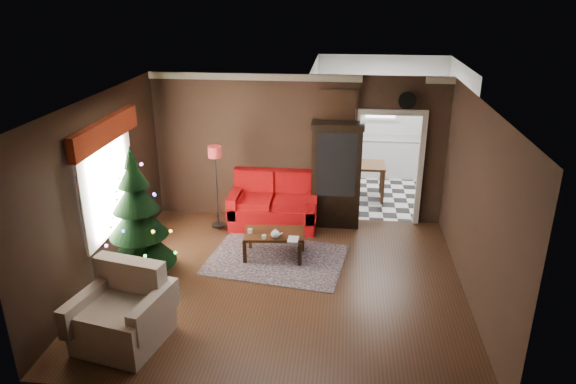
# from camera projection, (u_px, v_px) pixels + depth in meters

# --- Properties ---
(floor) EXTENTS (5.50, 5.50, 0.00)m
(floor) POSITION_uv_depth(u_px,v_px,m) (282.00, 282.00, 8.11)
(floor) COLOR black
(floor) RESTS_ON ground
(ceiling) EXTENTS (5.50, 5.50, 0.00)m
(ceiling) POSITION_uv_depth(u_px,v_px,m) (281.00, 102.00, 7.08)
(ceiling) COLOR white
(ceiling) RESTS_ON ground
(wall_back) EXTENTS (5.50, 0.00, 5.50)m
(wall_back) POSITION_uv_depth(u_px,v_px,m) (297.00, 149.00, 9.91)
(wall_back) COLOR black
(wall_back) RESTS_ON ground
(wall_front) EXTENTS (5.50, 0.00, 5.50)m
(wall_front) POSITION_uv_depth(u_px,v_px,m) (251.00, 292.00, 5.28)
(wall_front) COLOR black
(wall_front) RESTS_ON ground
(wall_left) EXTENTS (0.00, 5.50, 5.50)m
(wall_left) POSITION_uv_depth(u_px,v_px,m) (99.00, 191.00, 7.88)
(wall_left) COLOR black
(wall_left) RESTS_ON ground
(wall_right) EXTENTS (0.00, 5.50, 5.50)m
(wall_right) POSITION_uv_depth(u_px,v_px,m) (477.00, 207.00, 7.31)
(wall_right) COLOR black
(wall_right) RESTS_ON ground
(doorway) EXTENTS (1.10, 0.10, 2.10)m
(doorway) POSITION_uv_depth(u_px,v_px,m) (387.00, 170.00, 9.86)
(doorway) COLOR white
(doorway) RESTS_ON ground
(left_window) EXTENTS (0.05, 1.60, 1.40)m
(left_window) POSITION_uv_depth(u_px,v_px,m) (107.00, 183.00, 8.04)
(left_window) COLOR white
(left_window) RESTS_ON wall_left
(valance) EXTENTS (0.12, 2.10, 0.35)m
(valance) POSITION_uv_depth(u_px,v_px,m) (105.00, 131.00, 7.73)
(valance) COLOR maroon
(valance) RESTS_ON wall_left
(kitchen_floor) EXTENTS (3.00, 3.00, 0.00)m
(kitchen_floor) POSITION_uv_depth(u_px,v_px,m) (380.00, 193.00, 11.63)
(kitchen_floor) COLOR white
(kitchen_floor) RESTS_ON ground
(kitchen_window) EXTENTS (0.70, 0.06, 0.70)m
(kitchen_window) POSITION_uv_depth(u_px,v_px,m) (381.00, 103.00, 12.35)
(kitchen_window) COLOR white
(kitchen_window) RESTS_ON ground
(rug) EXTENTS (2.42, 1.91, 0.01)m
(rug) POSITION_uv_depth(u_px,v_px,m) (276.00, 259.00, 8.78)
(rug) COLOR #3F2633
(rug) RESTS_ON ground
(loveseat) EXTENTS (1.70, 0.90, 1.00)m
(loveseat) POSITION_uv_depth(u_px,v_px,m) (274.00, 201.00, 9.86)
(loveseat) COLOR maroon
(loveseat) RESTS_ON ground
(curio_cabinet) EXTENTS (0.90, 0.45, 1.90)m
(curio_cabinet) POSITION_uv_depth(u_px,v_px,m) (336.00, 177.00, 9.78)
(curio_cabinet) COLOR black
(curio_cabinet) RESTS_ON ground
(floor_lamp) EXTENTS (0.35, 0.35, 1.56)m
(floor_lamp) POSITION_uv_depth(u_px,v_px,m) (217.00, 187.00, 9.62)
(floor_lamp) COLOR black
(floor_lamp) RESTS_ON ground
(christmas_tree) EXTENTS (1.14, 1.14, 2.03)m
(christmas_tree) POSITION_uv_depth(u_px,v_px,m) (137.00, 215.00, 7.92)
(christmas_tree) COLOR black
(christmas_tree) RESTS_ON ground
(armchair) EXTENTS (1.22, 1.22, 1.05)m
(armchair) POSITION_uv_depth(u_px,v_px,m) (122.00, 311.00, 6.60)
(armchair) COLOR tan
(armchair) RESTS_ON ground
(coffee_table) EXTENTS (1.04, 0.69, 0.44)m
(coffee_table) POSITION_uv_depth(u_px,v_px,m) (274.00, 244.00, 8.79)
(coffee_table) COLOR #312212
(coffee_table) RESTS_ON rug
(teapot) EXTENTS (0.21, 0.21, 0.15)m
(teapot) POSITION_uv_depth(u_px,v_px,m) (275.00, 234.00, 8.48)
(teapot) COLOR white
(teapot) RESTS_ON coffee_table
(cup_a) EXTENTS (0.10, 0.10, 0.07)m
(cup_a) POSITION_uv_depth(u_px,v_px,m) (250.00, 231.00, 8.68)
(cup_a) COLOR silver
(cup_a) RESTS_ON coffee_table
(cup_b) EXTENTS (0.09, 0.09, 0.06)m
(cup_b) POSITION_uv_depth(u_px,v_px,m) (264.00, 237.00, 8.49)
(cup_b) COLOR white
(cup_b) RESTS_ON coffee_table
(book) EXTENTS (0.17, 0.02, 0.23)m
(book) POSITION_uv_depth(u_px,v_px,m) (288.00, 233.00, 8.42)
(book) COLOR tan
(book) RESTS_ON coffee_table
(wall_clock) EXTENTS (0.32, 0.32, 0.06)m
(wall_clock) POSITION_uv_depth(u_px,v_px,m) (407.00, 100.00, 9.30)
(wall_clock) COLOR white
(wall_clock) RESTS_ON wall_back
(painting) EXTENTS (0.62, 0.05, 0.52)m
(painting) POSITION_uv_depth(u_px,v_px,m) (339.00, 106.00, 9.48)
(painting) COLOR #A66938
(painting) RESTS_ON wall_back
(kitchen_counter) EXTENTS (1.80, 0.60, 0.90)m
(kitchen_counter) POSITION_uv_depth(u_px,v_px,m) (378.00, 157.00, 12.58)
(kitchen_counter) COLOR white
(kitchen_counter) RESTS_ON ground
(kitchen_table) EXTENTS (0.70, 0.70, 0.75)m
(kitchen_table) POSITION_uv_depth(u_px,v_px,m) (367.00, 181.00, 11.25)
(kitchen_table) COLOR brown
(kitchen_table) RESTS_ON ground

